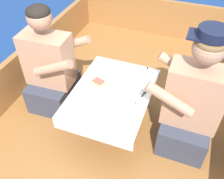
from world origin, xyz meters
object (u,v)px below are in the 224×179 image
coffee_cup_port (91,110)px  tin_can (99,97)px  sandwich (99,83)px  coffee_cup_starboard (135,72)px  person_starboard (191,105)px  coffee_cup_center (118,98)px  person_port (51,70)px

coffee_cup_port → tin_can: bearing=90.4°
sandwich → coffee_cup_starboard: (0.23, 0.24, 0.00)m
sandwich → coffee_cup_port: sandwich is taller
person_starboard → coffee_cup_center: person_starboard is taller
coffee_cup_center → person_starboard: bearing=13.5°
person_port → sandwich: bearing=-9.1°
tin_can → coffee_cup_port: bearing=-89.6°
sandwich → coffee_cup_center: (0.20, -0.12, 0.00)m
person_starboard → sandwich: (-0.72, -0.01, 0.00)m
person_port → coffee_cup_port: bearing=-35.2°
person_starboard → sandwich: size_ratio=8.67×
person_starboard → coffee_cup_port: size_ratio=9.77×
person_starboard → sandwich: person_starboard is taller
person_port → coffee_cup_center: person_port is taller
person_starboard → coffee_cup_center: 0.53m
coffee_cup_center → tin_can: coffee_cup_center is taller
person_starboard → coffee_cup_center: bearing=14.2°
sandwich → coffee_cup_starboard: coffee_cup_starboard is taller
person_port → person_starboard: (1.20, -0.04, 0.03)m
person_port → sandwich: size_ratio=8.11×
coffee_cup_center → coffee_cup_port: bearing=-129.3°
person_port → sandwich: (0.48, -0.05, 0.04)m
coffee_cup_port → coffee_cup_starboard: (0.17, 0.53, 0.01)m
coffee_cup_starboard → coffee_cup_center: size_ratio=1.01×
coffee_cup_starboard → person_starboard: bearing=-25.1°
sandwich → coffee_cup_center: 0.23m
coffee_cup_port → sandwich: bearing=102.1°
coffee_cup_starboard → coffee_cup_center: same height
coffee_cup_center → sandwich: bearing=150.4°
coffee_cup_port → tin_can: 0.15m
person_starboard → sandwich: bearing=1.4°
person_port → coffee_cup_center: (0.68, -0.17, 0.04)m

